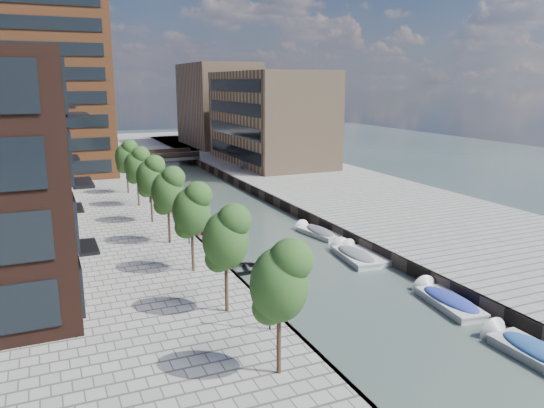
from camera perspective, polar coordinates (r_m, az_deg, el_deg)
water at (r=59.15m, az=-6.09°, el=-0.17°), size 300.00×300.00×0.00m
quay_right at (r=65.49m, az=7.36°, el=1.52°), size 20.00×140.00×1.00m
quay_wall_left at (r=57.57m, az=-11.90°, el=-0.24°), size 0.25×140.00×1.00m
quay_wall_right at (r=61.08m, az=-0.64°, el=0.80°), size 0.25×140.00×1.00m
far_closure at (r=117.00m, az=-15.06°, el=6.20°), size 80.00×40.00×1.00m
apartment_block at (r=45.43m, az=-27.10°, el=4.77°), size 8.00×38.00×14.00m
tower at (r=80.07m, az=-24.17°, el=13.75°), size 18.00×18.00×30.00m
tan_block_near at (r=84.01m, az=-0.27°, el=9.30°), size 12.00×25.00×14.00m
tan_block_far at (r=108.30m, az=-5.81°, el=10.58°), size 12.00×20.00×16.00m
bridge at (r=89.49m, az=-12.34°, el=4.97°), size 13.00×6.00×1.30m
tree_0 at (r=22.37m, az=0.76°, el=-8.13°), size 2.50×2.50×5.95m
tree_1 at (r=28.56m, az=-5.03°, el=-3.46°), size 2.50×2.50×5.95m
tree_2 at (r=35.06m, az=-8.68°, el=-0.47°), size 2.50×2.50×5.95m
tree_3 at (r=41.72m, az=-11.18°, el=1.58°), size 2.50×2.50×5.95m
tree_4 at (r=48.48m, az=-12.99°, el=3.06°), size 2.50×2.50×5.95m
tree_5 at (r=55.29m, az=-14.36°, el=4.18°), size 2.50×2.50×5.95m
tree_6 at (r=62.15m, az=-15.43°, el=5.05°), size 2.50×2.50×5.95m
lamp_0 at (r=26.92m, az=-0.23°, el=-8.49°), size 0.24×0.24×4.12m
lamp_1 at (r=41.44m, az=-9.02°, el=-0.95°), size 0.24×0.24×4.12m
lamp_2 at (r=56.77m, az=-13.13°, el=2.63°), size 0.24×0.24×4.12m
sloop_0 at (r=33.92m, az=-1.26°, el=-10.24°), size 5.30×4.51×0.93m
sloop_1 at (r=38.64m, az=-3.72°, el=-7.29°), size 5.08×3.96×0.96m
sloop_2 at (r=48.70m, az=-7.88°, el=-3.09°), size 5.28×4.29×0.96m
sloop_3 at (r=57.81m, az=-10.85°, el=-0.64°), size 4.86×4.10×0.86m
sloop_4 at (r=61.88m, az=-11.14°, el=0.24°), size 5.32×3.90×1.07m
motorboat_0 at (r=30.31m, az=26.24°, el=-14.14°), size 2.09×5.72×1.89m
motorboat_1 at (r=41.88m, az=8.67°, el=-5.48°), size 2.53×5.65×1.82m
motorboat_2 at (r=42.50m, az=9.77°, el=-5.42°), size 2.12×5.08×1.65m
motorboat_3 at (r=34.91m, az=18.14°, el=-9.83°), size 2.55×5.61×1.80m
motorboat_4 at (r=47.84m, az=4.80°, el=-3.05°), size 2.57×5.23×1.67m
car at (r=79.48m, az=-2.90°, el=4.49°), size 2.69×4.34×1.38m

